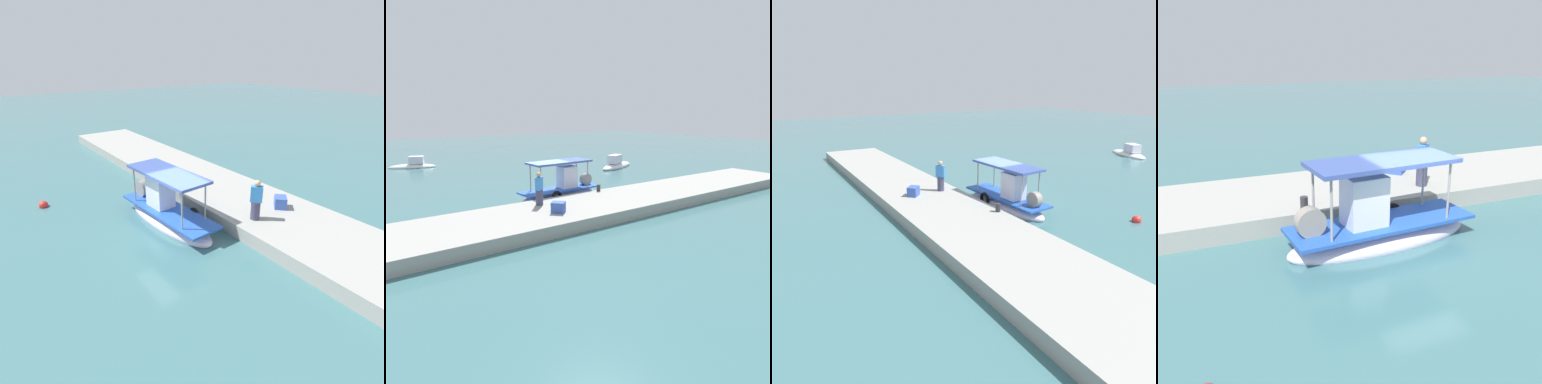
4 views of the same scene
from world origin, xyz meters
TOP-DOWN VIEW (x-y plane):
  - ground_plane at (0.00, 0.00)m, footprint 120.00×120.00m
  - dock_quay at (0.00, -4.21)m, footprint 36.00×4.48m
  - main_fishing_boat at (0.98, -0.45)m, footprint 5.73×1.99m
  - fisherman_near_bollard at (-1.98, -3.02)m, footprint 0.56×0.55m
  - mooring_bollard at (2.60, -2.26)m, footprint 0.24×0.24m
  - cargo_crate at (-1.87, -4.78)m, footprint 0.83×0.83m
  - marker_buoy at (6.01, 3.78)m, footprint 0.46×0.46m
  - moored_boat_near at (-4.83, 18.62)m, footprint 4.67×2.93m
  - moored_boat_mid at (12.18, 7.01)m, footprint 5.54×3.48m

SIDE VIEW (x-z plane):
  - ground_plane at x=0.00m, z-range 0.00..0.00m
  - marker_buoy at x=6.01m, z-range -0.14..0.32m
  - moored_boat_near at x=-4.83m, z-range -0.51..0.89m
  - moored_boat_mid at x=12.18m, z-range -0.54..1.04m
  - dock_quay at x=0.00m, z-range 0.00..0.61m
  - main_fishing_boat at x=0.98m, z-range -0.92..1.87m
  - mooring_bollard at x=2.60m, z-range 0.61..1.03m
  - cargo_crate at x=-1.87m, z-range 0.61..1.14m
  - fisherman_near_bollard at x=-1.98m, z-range 0.53..2.30m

